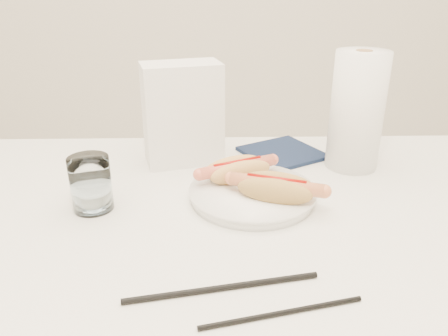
{
  "coord_description": "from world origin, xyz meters",
  "views": [
    {
      "loc": [
        0.0,
        -0.61,
        1.12
      ],
      "look_at": [
        0.02,
        0.06,
        0.82
      ],
      "focal_mm": 35.59,
      "sensor_mm": 36.0,
      "label": 1
    }
  ],
  "objects_px": {
    "plate": "(252,195)",
    "hotdog_right": "(276,188)",
    "hotdog_left": "(237,170)",
    "napkin_box": "(183,114)",
    "paper_towel_roll": "(357,111)",
    "table": "(213,255)",
    "water_glass": "(91,184)"
  },
  "relations": [
    {
      "from": "plate",
      "to": "hotdog_right",
      "type": "distance_m",
      "value": 0.06
    },
    {
      "from": "hotdog_left",
      "to": "napkin_box",
      "type": "xyz_separation_m",
      "value": [
        -0.1,
        0.13,
        0.07
      ]
    },
    {
      "from": "hotdog_right",
      "to": "paper_towel_roll",
      "type": "relative_size",
      "value": 0.67
    },
    {
      "from": "table",
      "to": "plate",
      "type": "xyz_separation_m",
      "value": [
        0.07,
        0.08,
        0.07
      ]
    },
    {
      "from": "water_glass",
      "to": "napkin_box",
      "type": "bearing_deg",
      "value": 55.13
    },
    {
      "from": "hotdog_right",
      "to": "water_glass",
      "type": "xyz_separation_m",
      "value": [
        -0.31,
        0.01,
        0.01
      ]
    },
    {
      "from": "table",
      "to": "napkin_box",
      "type": "bearing_deg",
      "value": 102.98
    },
    {
      "from": "hotdog_right",
      "to": "hotdog_left",
      "type": "bearing_deg",
      "value": 148.05
    },
    {
      "from": "water_glass",
      "to": "paper_towel_roll",
      "type": "xyz_separation_m",
      "value": [
        0.49,
        0.17,
        0.07
      ]
    },
    {
      "from": "plate",
      "to": "paper_towel_roll",
      "type": "xyz_separation_m",
      "value": [
        0.21,
        0.14,
        0.11
      ]
    },
    {
      "from": "hotdog_left",
      "to": "paper_towel_roll",
      "type": "xyz_separation_m",
      "value": [
        0.24,
        0.1,
        0.08
      ]
    },
    {
      "from": "hotdog_left",
      "to": "water_glass",
      "type": "bearing_deg",
      "value": 171.05
    },
    {
      "from": "hotdog_left",
      "to": "hotdog_right",
      "type": "height_order",
      "value": "hotdog_right"
    },
    {
      "from": "paper_towel_roll",
      "to": "hotdog_right",
      "type": "bearing_deg",
      "value": -135.48
    },
    {
      "from": "plate",
      "to": "table",
      "type": "bearing_deg",
      "value": -130.97
    },
    {
      "from": "hotdog_right",
      "to": "table",
      "type": "bearing_deg",
      "value": -135.75
    },
    {
      "from": "plate",
      "to": "napkin_box",
      "type": "xyz_separation_m",
      "value": [
        -0.13,
        0.18,
        0.09
      ]
    },
    {
      "from": "plate",
      "to": "hotdog_left",
      "type": "bearing_deg",
      "value": 118.35
    },
    {
      "from": "napkin_box",
      "to": "water_glass",
      "type": "bearing_deg",
      "value": -139.44
    },
    {
      "from": "water_glass",
      "to": "paper_towel_roll",
      "type": "height_order",
      "value": "paper_towel_roll"
    },
    {
      "from": "hotdog_right",
      "to": "water_glass",
      "type": "relative_size",
      "value": 1.68
    },
    {
      "from": "plate",
      "to": "water_glass",
      "type": "distance_m",
      "value": 0.27
    },
    {
      "from": "hotdog_left",
      "to": "water_glass",
      "type": "distance_m",
      "value": 0.26
    },
    {
      "from": "plate",
      "to": "paper_towel_roll",
      "type": "relative_size",
      "value": 0.92
    },
    {
      "from": "table",
      "to": "napkin_box",
      "type": "xyz_separation_m",
      "value": [
        -0.06,
        0.26,
        0.16
      ]
    },
    {
      "from": "hotdog_left",
      "to": "paper_towel_roll",
      "type": "height_order",
      "value": "paper_towel_roll"
    },
    {
      "from": "table",
      "to": "hotdog_left",
      "type": "distance_m",
      "value": 0.16
    },
    {
      "from": "hotdog_right",
      "to": "paper_towel_roll",
      "type": "xyz_separation_m",
      "value": [
        0.18,
        0.18,
        0.08
      ]
    },
    {
      "from": "table",
      "to": "water_glass",
      "type": "height_order",
      "value": "water_glass"
    },
    {
      "from": "hotdog_left",
      "to": "hotdog_right",
      "type": "relative_size",
      "value": 0.94
    },
    {
      "from": "table",
      "to": "hotdog_left",
      "type": "xyz_separation_m",
      "value": [
        0.05,
        0.13,
        0.1
      ]
    },
    {
      "from": "paper_towel_roll",
      "to": "napkin_box",
      "type": "bearing_deg",
      "value": 174.33
    }
  ]
}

